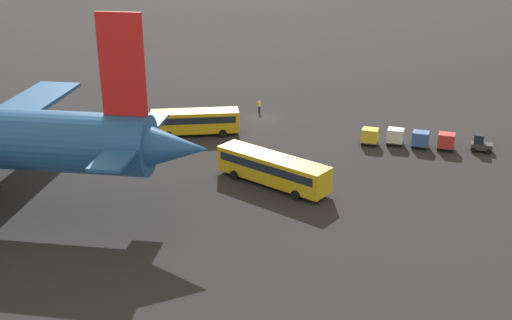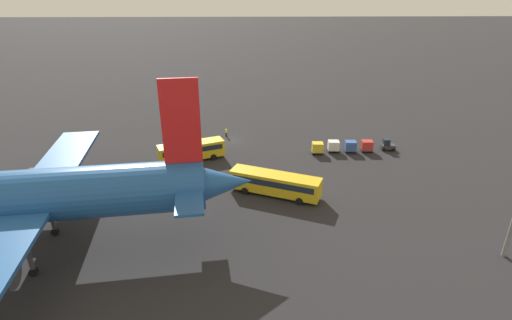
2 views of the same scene
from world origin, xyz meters
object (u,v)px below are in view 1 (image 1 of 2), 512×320
cargo_cart_blue (420,139)px  worker_person (259,106)px  shuttle_bus_near (195,120)px  cargo_cart_red (446,141)px  shuttle_bus_far (273,168)px  cargo_cart_white (395,136)px  cargo_cart_yellow (370,136)px  baggage_tug (481,144)px

cargo_cart_blue → worker_person: bearing=-20.5°
shuttle_bus_near → cargo_cart_red: bearing=163.5°
shuttle_bus_far → worker_person: (7.92, -23.55, -1.04)m
shuttle_bus_near → cargo_cart_blue: 27.90m
cargo_cart_white → cargo_cart_yellow: (2.98, 0.76, 0.00)m
baggage_tug → cargo_cart_red: size_ratio=1.17×
cargo_cart_white → cargo_cart_red: bearing=179.4°
cargo_cart_red → cargo_cart_yellow: same height
baggage_tug → cargo_cart_red: (3.95, 0.68, 0.25)m
shuttle_bus_near → baggage_tug: shuttle_bus_near is taller
worker_person → cargo_cart_blue: (-22.38, 8.38, 0.32)m
shuttle_bus_near → cargo_cart_yellow: (-21.79, -2.18, -0.69)m
cargo_cart_red → cargo_cart_yellow: 8.96m
cargo_cart_blue → cargo_cart_yellow: same height
cargo_cart_red → baggage_tug: bearing=-170.2°
baggage_tug → cargo_cart_yellow: size_ratio=1.17×
shuttle_bus_near → cargo_cart_blue: (-27.75, -2.75, -0.69)m
cargo_cart_red → cargo_cart_yellow: (8.94, 0.71, 0.00)m
shuttle_bus_near → cargo_cart_white: (-24.77, -2.94, -0.69)m
cargo_cart_red → shuttle_bus_near: bearing=5.4°
baggage_tug → cargo_cart_blue: bearing=8.4°
worker_person → cargo_cart_blue: 23.90m
worker_person → cargo_cart_blue: bearing=159.5°
worker_person → shuttle_bus_near: bearing=64.2°
shuttle_bus_near → worker_person: shuttle_bus_near is taller
cargo_cart_yellow → baggage_tug: bearing=-173.8°
worker_person → cargo_cart_blue: size_ratio=0.83×
cargo_cart_blue → cargo_cart_white: same height
shuttle_bus_near → cargo_cart_white: 24.96m
worker_person → cargo_cart_yellow: size_ratio=0.83×
shuttle_bus_far → cargo_cart_yellow: 16.91m
cargo_cart_red → cargo_cart_white: size_ratio=1.00×
shuttle_bus_near → cargo_cart_yellow: size_ratio=5.39×
worker_person → cargo_cart_white: bearing=157.1°
cargo_cart_red → cargo_cart_white: (5.96, -0.06, 0.00)m
baggage_tug → cargo_cart_red: 4.01m
shuttle_bus_far → cargo_cart_red: 23.21m
shuttle_bus_far → cargo_cart_white: shuttle_bus_far is taller
cargo_cart_blue → cargo_cart_yellow: (5.96, 0.57, 0.00)m
cargo_cart_blue → cargo_cart_yellow: bearing=5.4°
shuttle_bus_near → cargo_cart_yellow: bearing=163.8°
shuttle_bus_far → cargo_cart_blue: (-14.46, -15.17, -0.72)m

